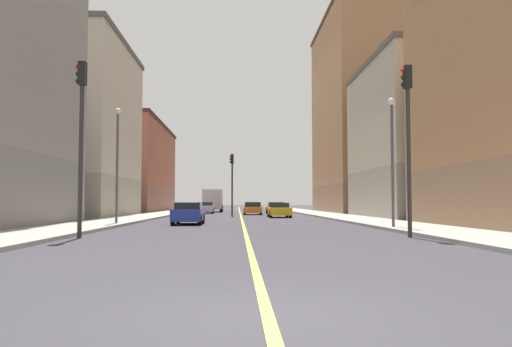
# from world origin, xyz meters

# --- Properties ---
(ground_plane) EXTENTS (400.00, 400.00, 0.00)m
(ground_plane) POSITION_xyz_m (0.00, 0.00, 0.00)
(ground_plane) COLOR #35323A
(ground_plane) RESTS_ON ground
(sidewalk_left) EXTENTS (3.79, 168.00, 0.15)m
(sidewalk_left) POSITION_xyz_m (8.55, 49.00, 0.07)
(sidewalk_left) COLOR #9E9B93
(sidewalk_left) RESTS_ON ground
(sidewalk_right) EXTENTS (3.79, 168.00, 0.15)m
(sidewalk_right) POSITION_xyz_m (-8.55, 49.00, 0.07)
(sidewalk_right) COLOR #9E9B93
(sidewalk_right) RESTS_ON ground
(lane_center_stripe) EXTENTS (0.16, 154.00, 0.01)m
(lane_center_stripe) POSITION_xyz_m (0.00, 49.00, 0.01)
(lane_center_stripe) COLOR #E5D14C
(lane_center_stripe) RESTS_ON ground
(building_left_mid) EXTENTS (11.21, 15.33, 13.07)m
(building_left_mid) POSITION_xyz_m (15.90, 35.18, 6.55)
(building_left_mid) COLOR #9D9688
(building_left_mid) RESTS_ON ground
(building_left_far) EXTENTS (11.21, 21.19, 24.30)m
(building_left_far) POSITION_xyz_m (15.90, 55.50, 12.16)
(building_left_far) COLOR #8F6B4F
(building_left_far) RESTS_ON ground
(building_right_midblock) EXTENTS (11.21, 15.94, 15.74)m
(building_right_midblock) POSITION_xyz_m (-15.90, 39.50, 7.88)
(building_right_midblock) COLOR #9D9688
(building_right_midblock) RESTS_ON ground
(building_right_distant) EXTENTS (11.21, 25.22, 11.98)m
(building_right_distant) POSITION_xyz_m (-15.90, 63.50, 6.00)
(building_right_distant) COLOR brown
(building_right_distant) RESTS_ON ground
(traffic_light_left_near) EXTENTS (0.40, 0.32, 6.66)m
(traffic_light_left_near) POSITION_xyz_m (6.24, 13.08, 4.26)
(traffic_light_left_near) COLOR #2D2D2D
(traffic_light_left_near) RESTS_ON ground
(traffic_light_right_near) EXTENTS (0.40, 0.32, 6.68)m
(traffic_light_right_near) POSITION_xyz_m (-6.27, 13.08, 4.27)
(traffic_light_right_near) COLOR #2D2D2D
(traffic_light_right_near) RESTS_ON ground
(traffic_light_median_far) EXTENTS (0.40, 0.32, 5.85)m
(traffic_light_median_far) POSITION_xyz_m (-0.85, 41.41, 3.80)
(traffic_light_median_far) COLOR #2D2D2D
(traffic_light_median_far) RESTS_ON ground
(street_lamp_left_near) EXTENTS (0.36, 0.36, 6.34)m
(street_lamp_left_near) POSITION_xyz_m (7.26, 18.33, 4.05)
(street_lamp_left_near) COLOR #4C4C51
(street_lamp_left_near) RESTS_ON ground
(street_lamp_right_near) EXTENTS (0.36, 0.36, 6.61)m
(street_lamp_right_near) POSITION_xyz_m (-7.26, 23.05, 4.19)
(street_lamp_right_near) COLOR #4C4C51
(street_lamp_right_near) RESTS_ON ground
(car_maroon) EXTENTS (2.06, 4.42, 1.31)m
(car_maroon) POSITION_xyz_m (4.00, 51.01, 0.64)
(car_maroon) COLOR maroon
(car_maroon) RESTS_ON ground
(car_silver) EXTENTS (1.82, 4.31, 1.32)m
(car_silver) POSITION_xyz_m (-3.98, 52.64, 0.65)
(car_silver) COLOR silver
(car_silver) RESTS_ON ground
(car_blue) EXTENTS (1.78, 4.21, 1.32)m
(car_blue) POSITION_xyz_m (-3.30, 24.64, 0.66)
(car_blue) COLOR #23389E
(car_blue) RESTS_ON ground
(car_yellow) EXTENTS (1.93, 4.19, 1.28)m
(car_yellow) POSITION_xyz_m (3.30, 37.87, 0.63)
(car_yellow) COLOR gold
(car_yellow) RESTS_ON ground
(car_orange) EXTENTS (2.02, 4.46, 1.32)m
(car_orange) POSITION_xyz_m (1.30, 47.52, 0.64)
(car_orange) COLOR orange
(car_orange) RESTS_ON ground
(box_truck) EXTENTS (2.59, 6.51, 2.96)m
(box_truck) POSITION_xyz_m (-3.61, 61.71, 1.60)
(box_truck) COLOR beige
(box_truck) RESTS_ON ground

